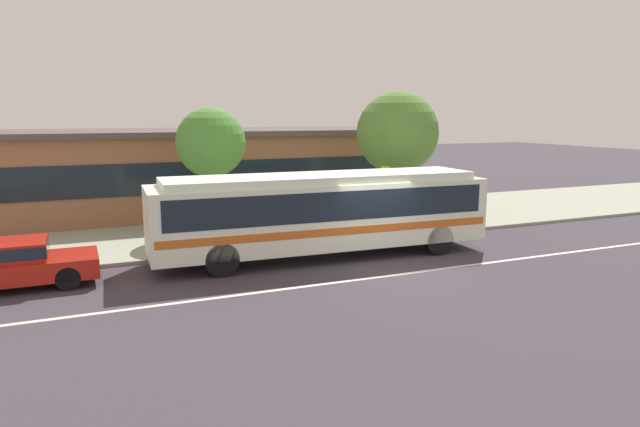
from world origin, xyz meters
The scene contains 9 objects.
ground_plane centered at (0.00, 0.00, 0.00)m, with size 120.00×120.00×0.00m, color #3C363F.
sidewalk_slab centered at (0.00, 7.36, 0.06)m, with size 60.00×8.00×0.12m, color #999E89.
lane_stripe_center centered at (0.00, -0.80, 0.00)m, with size 56.00×0.16×0.01m, color silver.
transit_bus centered at (-1.27, 2.01, 1.59)m, with size 11.09×2.98×2.73m.
pedestrian_waiting_near_sign centered at (-2.36, 4.32, 1.09)m, with size 0.43×0.43×1.66m.
bus_stop_sign centered at (2.16, 3.96, 1.77)m, with size 0.14×0.44×2.58m.
street_tree_near_stop centered at (-3.84, 6.66, 3.55)m, with size 2.61×2.61×4.76m.
street_tree_mid_block centered at (3.93, 6.07, 3.84)m, with size 3.45×3.45×5.46m.
station_building centered at (-2.70, 13.10, 1.96)m, with size 20.00×8.18×3.90m.
Camera 1 is at (-8.45, -14.43, 4.62)m, focal length 31.46 mm.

